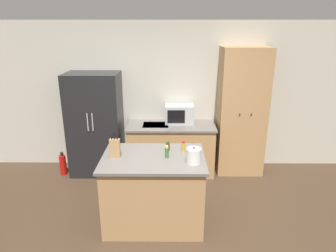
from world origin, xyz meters
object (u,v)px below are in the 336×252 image
pantry_cabinet (241,112)px  kettle (194,156)px  spice_bottle_short_red (167,152)px  refrigerator (96,124)px  fire_extinguisher (63,165)px  spice_bottle_tall_dark (168,146)px  knife_block (115,148)px  microwave (179,114)px  spice_bottle_amber_oil (183,147)px

pantry_cabinet → kettle: pantry_cabinet is taller
spice_bottle_short_red → kettle: kettle is taller
refrigerator → fire_extinguisher: refrigerator is taller
spice_bottle_tall_dark → refrigerator: bearing=134.9°
pantry_cabinet → spice_bottle_short_red: pantry_cabinet is taller
knife_block → kettle: knife_block is taller
refrigerator → spice_bottle_tall_dark: bearing=-45.1°
refrigerator → microwave: 1.47m
knife_block → spice_bottle_amber_oil: knife_block is taller
pantry_cabinet → spice_bottle_amber_oil: pantry_cabinet is taller
knife_block → microwave: bearing=62.1°
pantry_cabinet → fire_extinguisher: size_ratio=5.17×
kettle → spice_bottle_amber_oil: bearing=107.5°
knife_block → kettle: size_ratio=1.65×
knife_block → spice_bottle_short_red: (0.65, -0.02, -0.05)m
microwave → fire_extinguisher: bearing=-172.0°
microwave → knife_block: 1.81m
refrigerator → pantry_cabinet: bearing=1.1°
pantry_cabinet → fire_extinguisher: (-3.11, -0.21, -0.91)m
pantry_cabinet → spice_bottle_amber_oil: 1.71m
fire_extinguisher → refrigerator: bearing=15.0°
spice_bottle_amber_oil → kettle: kettle is taller
refrigerator → knife_block: bearing=-67.6°
refrigerator → spice_bottle_tall_dark: 1.79m
spice_bottle_amber_oil → microwave: bearing=90.6°
kettle → fire_extinguisher: kettle is taller
pantry_cabinet → spice_bottle_tall_dark: size_ratio=16.53×
pantry_cabinet → kettle: (-0.94, -1.69, -0.06)m
spice_bottle_amber_oil → fire_extinguisher: size_ratio=0.33×
refrigerator → spice_bottle_tall_dark: refrigerator is taller
microwave → spice_bottle_tall_dark: bearing=-97.7°
spice_bottle_amber_oil → fire_extinguisher: bearing=151.2°
pantry_cabinet → spice_bottle_amber_oil: size_ratio=15.47×
spice_bottle_short_red → refrigerator: bearing=130.1°
microwave → spice_bottle_amber_oil: size_ratio=3.49×
refrigerator → spice_bottle_short_red: bearing=-49.9°
spice_bottle_amber_oil → knife_block: bearing=-168.4°
fire_extinguisher → spice_bottle_short_red: bearing=-35.8°
refrigerator → spice_bottle_amber_oil: refrigerator is taller
refrigerator → microwave: size_ratio=3.60×
microwave → kettle: (0.12, -1.77, -0.01)m
refrigerator → pantry_cabinet: pantry_cabinet is taller
kettle → knife_block: bearing=170.2°
pantry_cabinet → spice_bottle_tall_dark: (-1.26, -1.32, -0.09)m
spice_bottle_short_red → kettle: 0.36m
knife_block → kettle: bearing=-9.8°
microwave → spice_bottle_tall_dark: 1.41m
pantry_cabinet → knife_block: size_ratio=6.35×
spice_bottle_short_red → pantry_cabinet: bearing=50.5°
spice_bottle_tall_dark → spice_bottle_amber_oil: size_ratio=0.94×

